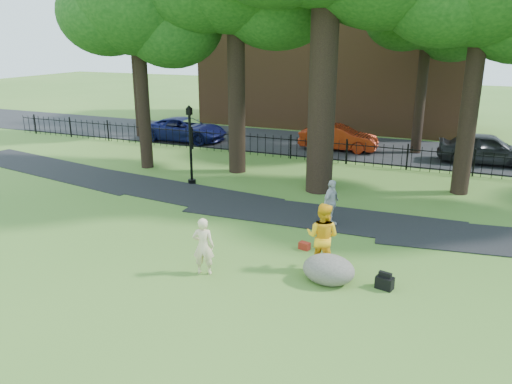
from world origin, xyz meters
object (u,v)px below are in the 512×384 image
at_px(red_sedan, 338,138).
at_px(lamppost, 191,146).
at_px(man, 322,237).
at_px(woman, 203,246).
at_px(boulder, 329,268).

bearing_deg(red_sedan, lamppost, 152.75).
distance_m(man, red_sedan, 15.46).
relative_size(woman, boulder, 1.17).
xyz_separation_m(man, boulder, (0.39, -0.69, -0.56)).
bearing_deg(red_sedan, boulder, -168.87).
bearing_deg(red_sedan, man, -169.69).
bearing_deg(lamppost, boulder, -41.23).
xyz_separation_m(woman, man, (2.91, 1.56, 0.16)).
bearing_deg(lamppost, woman, -59.46).
bearing_deg(woman, boulder, 178.80).
height_order(woman, red_sedan, woman).
distance_m(man, lamppost, 9.69).
xyz_separation_m(man, red_sedan, (-3.30, 15.10, -0.25)).
relative_size(man, red_sedan, 0.44).
relative_size(boulder, lamppost, 0.40).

